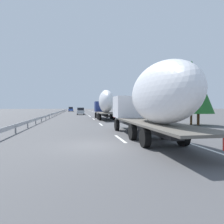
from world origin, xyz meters
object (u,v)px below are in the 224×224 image
truck_lead (105,103)px  car_silver_hatch (81,111)px  truck_trailing (152,99)px  road_sign (104,107)px  car_blue_sedan (71,109)px

truck_lead → car_silver_hatch: 20.21m
truck_trailing → road_sign: size_ratio=4.67×
truck_lead → road_sign: truck_lead is taller
truck_lead → car_silver_hatch: truck_lead is taller
road_sign → car_blue_sedan: bearing=19.8°
truck_trailing → car_silver_hatch: (40.67, 3.65, -1.71)m
truck_lead → road_sign: (23.36, -3.10, -0.57)m
truck_lead → truck_trailing: size_ratio=0.89×
truck_trailing → car_silver_hatch: bearing=5.1°
car_blue_sedan → road_sign: 29.74m
truck_lead → car_blue_sedan: size_ratio=2.77×
truck_trailing → car_silver_hatch: truck_trailing is taller
truck_lead → car_blue_sedan: 51.82m
truck_lead → truck_trailing: truck_lead is taller
truck_lead → car_silver_hatch: (19.80, 3.65, -1.73)m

